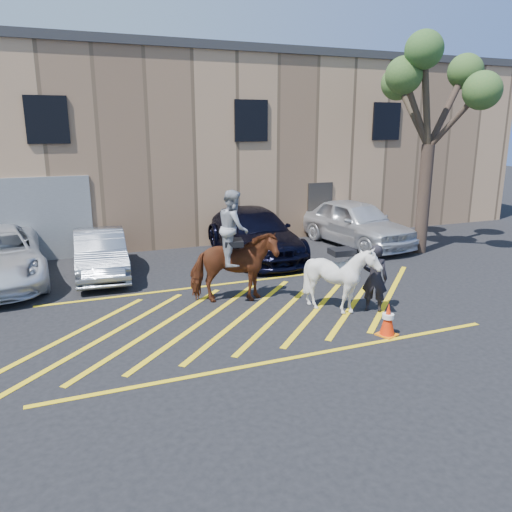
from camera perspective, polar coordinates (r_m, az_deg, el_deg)
name	(u,v)px	position (r m, az deg, el deg)	size (l,w,h in m)	color
ground	(241,311)	(12.32, -1.76, -6.29)	(90.00, 90.00, 0.00)	black
car_silver_sedan	(100,253)	(15.75, -17.36, 0.30)	(1.45, 4.15, 1.37)	gray
car_blue_suv	(254,233)	(17.33, -0.25, 2.64)	(2.26, 5.56, 1.61)	black
car_white_suv	(356,223)	(19.30, 11.31, 3.77)	(2.04, 5.08, 1.73)	silver
handler	(375,278)	(12.40, 13.42, -2.48)	(0.61, 0.40, 1.67)	black
warehouse	(147,144)	(23.16, -12.37, 12.41)	(32.42, 10.20, 7.30)	tan
hatching_zone	(245,315)	(12.05, -1.27, -6.74)	(12.60, 5.12, 0.01)	yellow
mounted_bay	(234,258)	(12.60, -2.58, -0.24)	(2.36, 1.48, 2.90)	#622817
saddled_white	(341,278)	(12.15, 9.67, -2.53)	(1.51, 1.66, 1.70)	silver
traffic_cone	(388,319)	(11.17, 14.84, -7.02)	(0.48, 0.48, 0.73)	orange
tree	(433,86)	(18.47, 19.58, 17.82)	(3.99, 4.37, 7.31)	#423128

